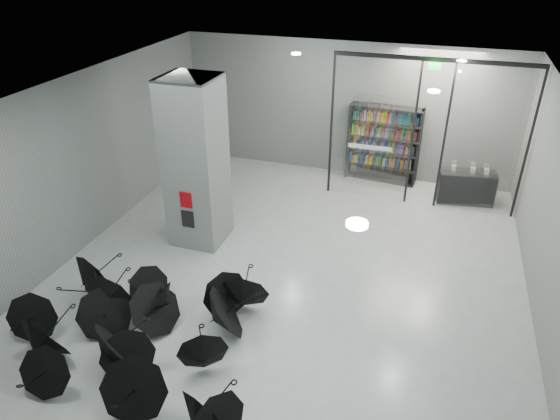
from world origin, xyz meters
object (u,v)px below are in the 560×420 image
(bookshelf, at_px, (383,144))
(shop_counter, at_px, (466,187))
(umbrella_cluster, at_px, (134,335))
(column, at_px, (196,163))

(bookshelf, xyz_separation_m, shop_counter, (2.45, -0.75, -0.70))
(shop_counter, bearing_deg, bookshelf, 154.26)
(bookshelf, bearing_deg, umbrella_cluster, -104.40)
(column, height_order, bookshelf, column)
(column, relative_size, shop_counter, 2.66)
(column, bearing_deg, umbrella_cluster, -82.23)
(umbrella_cluster, bearing_deg, shop_counter, 54.34)
(bookshelf, bearing_deg, shop_counter, -11.11)
(shop_counter, height_order, umbrella_cluster, umbrella_cluster)
(column, distance_m, bookshelf, 6.10)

